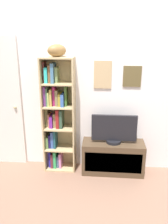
# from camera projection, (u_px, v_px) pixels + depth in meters

# --- Properties ---
(ground) EXTENTS (5.20, 5.20, 0.04)m
(ground) POSITION_uv_depth(u_px,v_px,m) (91.00, 215.00, 2.77)
(ground) COLOR #85614F
(back_wall) EXTENTS (4.80, 0.08, 2.55)m
(back_wall) POSITION_uv_depth(u_px,v_px,m) (97.00, 87.00, 3.43)
(back_wall) COLOR silver
(back_wall) RESTS_ON ground
(bookshelf) EXTENTS (0.47, 0.28, 1.71)m
(bookshelf) POSITION_uv_depth(u_px,v_px,m) (57.00, 116.00, 3.48)
(bookshelf) COLOR tan
(bookshelf) RESTS_ON ground
(football) EXTENTS (0.31, 0.28, 0.17)m
(football) POSITION_uv_depth(u_px,v_px,m) (57.00, 51.00, 3.15)
(football) COLOR olive
(football) RESTS_ON bookshelf
(tv_stand) EXTENTS (0.91, 0.35, 0.49)m
(tv_stand) POSITION_uv_depth(u_px,v_px,m) (113.00, 157.00, 3.53)
(tv_stand) COLOR #493725
(tv_stand) RESTS_ON ground
(television) EXTENTS (0.65, 0.22, 0.43)m
(television) POSITION_uv_depth(u_px,v_px,m) (114.00, 130.00, 3.39)
(television) COLOR black
(television) RESTS_ON tv_stand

